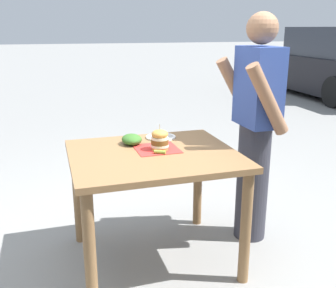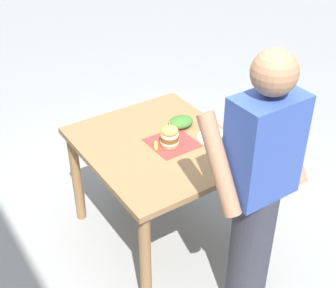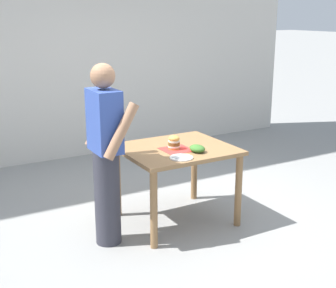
# 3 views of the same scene
# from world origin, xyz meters

# --- Properties ---
(ground_plane) EXTENTS (80.00, 80.00, 0.00)m
(ground_plane) POSITION_xyz_m (0.00, 0.00, 0.00)
(ground_plane) COLOR gray
(patio_table) EXTENTS (0.94, 1.08, 0.80)m
(patio_table) POSITION_xyz_m (0.00, 0.00, 0.67)
(patio_table) COLOR olive
(patio_table) RESTS_ON ground
(serving_paper) EXTENTS (0.29, 0.29, 0.00)m
(serving_paper) POSITION_xyz_m (-0.07, 0.04, 0.80)
(serving_paper) COLOR red
(serving_paper) RESTS_ON patio_table
(sandwich) EXTENTS (0.12, 0.12, 0.17)m
(sandwich) POSITION_xyz_m (-0.04, 0.06, 0.87)
(sandwich) COLOR gold
(sandwich) RESTS_ON serving_paper
(pickle_spear) EXTENTS (0.06, 0.08, 0.02)m
(pickle_spear) POSITION_xyz_m (0.05, 0.03, 0.81)
(pickle_spear) COLOR #8EA83D
(pickle_spear) RESTS_ON serving_paper
(side_plate_with_forks) EXTENTS (0.22, 0.22, 0.02)m
(side_plate_with_forks) POSITION_xyz_m (-0.33, 0.15, 0.80)
(side_plate_with_forks) COLOR white
(side_plate_with_forks) RESTS_ON patio_table
(side_salad) EXTENTS (0.18, 0.14, 0.07)m
(side_salad) POSITION_xyz_m (-0.23, -0.09, 0.83)
(side_salad) COLOR #386B28
(side_salad) RESTS_ON patio_table
(diner_across_table) EXTENTS (0.55, 0.35, 1.69)m
(diner_across_table) POSITION_xyz_m (-0.10, 0.80, 0.88)
(diner_across_table) COLOR #33333D
(diner_across_table) RESTS_ON ground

